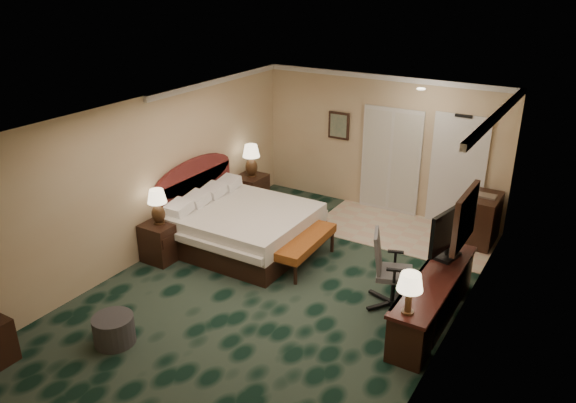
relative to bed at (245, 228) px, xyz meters
The scene contains 25 objects.
floor 1.64m from the bed, 35.38° to the right, with size 5.00×7.50×0.00m, color black.
ceiling 2.85m from the bed, 35.38° to the right, with size 5.00×7.50×0.00m, color white.
wall_back 3.27m from the bed, 65.20° to the left, with size 5.00×0.00×2.70m, color tan.
wall_front 4.96m from the bed, 74.41° to the right, with size 5.00×0.00×2.70m, color tan.
wall_left 1.81m from the bed, 142.21° to the right, with size 0.00×7.50×2.70m, color tan.
wall_right 4.04m from the bed, 13.69° to the right, with size 0.00×7.50×2.70m, color tan.
crown_molding 2.80m from the bed, 35.38° to the right, with size 5.00×7.50×0.10m, color silver, non-canonical shape.
tile_patch 2.98m from the bed, 41.83° to the left, with size 3.20×1.70×0.01m, color beige.
headboard 1.19m from the bed, behind, with size 0.12×2.00×1.40m, color #542116, non-canonical shape.
entry_door 4.06m from the bed, 44.38° to the left, with size 1.02×0.06×2.18m, color silver.
closet_doors 3.26m from the bed, 60.81° to the left, with size 1.20×0.06×2.10m, color #B6B6B6.
wall_art 3.08m from the bed, 81.73° to the left, with size 0.45×0.06×0.55m, color #466355.
wall_mirror 3.97m from the bed, ahead, with size 0.05×0.95×0.75m, color white.
bed is the anchor object (origin of this frame).
nightstand_near 1.42m from the bed, 129.98° to the right, with size 0.53×0.60×0.66m, color black.
nightstand_far 1.76m from the bed, 120.97° to the left, with size 0.53×0.61×0.67m, color black.
lamp_near 1.56m from the bed, 129.74° to the right, with size 0.32×0.32×0.59m, color black, non-canonical shape.
lamp_far 1.89m from the bed, 120.20° to the left, with size 0.34×0.34×0.65m, color black, non-canonical shape.
bed_bench 1.22m from the bed, ahead, with size 0.50×1.45×0.49m, color brown.
ottoman 3.15m from the bed, 87.64° to the right, with size 0.54×0.54×0.38m, color #26262A.
desk 3.57m from the bed, ahead, with size 0.51×2.39×0.69m, color black.
tv 3.55m from the bed, ahead, with size 0.08×0.98×0.76m, color black.
desk_lamp 3.86m from the bed, 23.61° to the right, with size 0.31×0.31×0.55m, color black, non-canonical shape.
desk_chair 2.96m from the bed, ahead, with size 0.67×0.63×1.15m, color #4D4D4F, non-canonical shape.
minibar 4.19m from the bed, 32.84° to the left, with size 0.47×0.84×0.89m, color black.
Camera 1 is at (3.91, -6.25, 4.55)m, focal length 35.00 mm.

